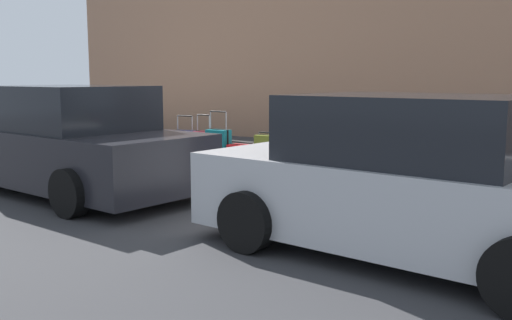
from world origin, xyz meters
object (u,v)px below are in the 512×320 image
Objects in this scene: suitcase_red_1 at (448,176)px; suitcase_teal_9 at (219,152)px; suitcase_black_6 at (292,161)px; suitcase_navy_11 at (185,150)px; suitcase_silver_5 at (318,169)px; parked_car_silver_0 at (412,182)px; bollard_post at (122,143)px; suitcase_olive_0 at (485,179)px; suitcase_maroon_3 at (380,172)px; suitcase_teal_2 at (413,174)px; fire_hydrant at (152,143)px; suitcase_navy_4 at (348,169)px; suitcase_olive_7 at (267,157)px; suitcase_red_8 at (243,161)px; parked_car_charcoal_1 at (68,143)px; suitcase_maroon_10 at (204,151)px.

suitcase_red_1 is 3.90m from suitcase_teal_9.
suitcase_navy_11 is at bearing 0.34° from suitcase_black_6.
suitcase_red_1 is 1.19× the size of suitcase_silver_5.
suitcase_red_1 is 0.93× the size of suitcase_navy_11.
parked_car_silver_0 reaches higher than suitcase_navy_11.
suitcase_black_6 is at bearing -179.66° from suitcase_navy_11.
suitcase_black_6 is 3.76m from bollard_post.
suitcase_maroon_3 is at bearing -2.06° from suitcase_olive_0.
fire_hydrant is (5.08, 0.01, 0.10)m from suitcase_teal_2.
suitcase_teal_2 is at bearing -179.07° from suitcase_teal_9.
suitcase_red_1 is 1.45m from suitcase_navy_4.
parked_car_silver_0 is (-3.22, 2.10, 0.25)m from suitcase_olive_7.
bollard_post is at bearing 2.51° from suitcase_teal_9.
bollard_post is at bearing 12.73° from fire_hydrant.
suitcase_red_8 is at bearing 0.45° from suitcase_teal_2.
suitcase_red_1 reaches higher than suitcase_olive_7.
suitcase_silver_5 is 3.89m from parked_car_charcoal_1.
suitcase_maroon_3 is 3.36m from suitcase_maroon_10.
parked_car_charcoal_1 reaches higher than suitcase_navy_4.
suitcase_maroon_10 reaches higher than suitcase_olive_0.
bollard_post is 2.18m from parked_car_charcoal_1.
parked_car_silver_0 is (-2.76, 2.13, 0.28)m from suitcase_black_6.
suitcase_red_1 is at bearing 179.70° from suitcase_red_8.
suitcase_navy_4 is 3.31m from suitcase_navy_11.
bollard_post is (5.26, 0.13, 0.07)m from suitcase_maroon_3.
suitcase_black_6 is 1.20× the size of fire_hydrant.
suitcase_teal_2 is 1.61× the size of suitcase_red_8.
suitcase_silver_5 is at bearing -42.52° from parked_car_silver_0.
suitcase_black_6 is (1.03, -0.10, 0.01)m from suitcase_navy_4.
suitcase_teal_2 is at bearing -178.43° from bollard_post.
suitcase_teal_2 is at bearing -69.74° from parked_car_silver_0.
bollard_post is at bearing 1.07° from suitcase_red_1.
parked_car_charcoal_1 is (1.34, 2.03, 0.25)m from suitcase_teal_9.
parked_car_charcoal_1 is (3.27, 2.07, 0.36)m from suitcase_silver_5.
fire_hydrant is at bearing 2.73° from suitcase_maroon_10.
suitcase_red_1 reaches higher than fire_hydrant.
suitcase_red_8 is (2.44, -0.00, -0.05)m from suitcase_maroon_3.
suitcase_olive_0 is 6.04m from fire_hydrant.
suitcase_red_8 is 0.12× the size of parked_car_charcoal_1.
suitcase_olive_0 is 0.89× the size of suitcase_teal_9.
suitcase_olive_0 is 1.13× the size of suitcase_navy_4.
suitcase_silver_5 reaches higher than suitcase_red_8.
suitcase_teal_9 reaches higher than suitcase_red_1.
suitcase_maroon_10 is at bearing -177.16° from suitcase_navy_11.
suitcase_red_1 is 0.93× the size of suitcase_black_6.
parked_car_silver_0 is (-6.52, 1.93, 0.22)m from bollard_post.
parked_car_silver_0 reaches higher than suitcase_teal_9.
suitcase_olive_0 reaches higher than suitcase_red_8.
suitcase_maroon_3 is 5.27m from bollard_post.
suitcase_navy_11 is 1.20× the size of fire_hydrant.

